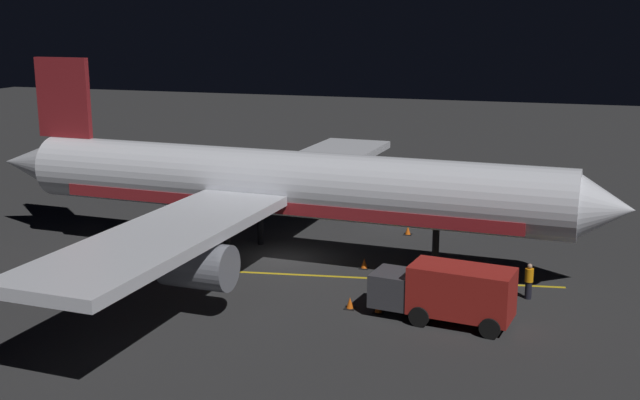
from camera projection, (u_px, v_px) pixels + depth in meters
ground_plane at (286, 260)px, 43.49m from camera, size 180.00×180.00×0.20m
apron_guide_stripe at (345, 277)px, 40.39m from camera, size 3.80×21.87×0.01m
airliner at (275, 186)px, 42.75m from camera, size 36.79×36.93×10.82m
baggage_truck at (448, 293)px, 34.11m from camera, size 2.92×6.43×2.59m
catering_truck at (394, 202)px, 51.90m from camera, size 3.45×6.69×2.20m
ground_crew_worker at (529, 281)px, 37.07m from camera, size 0.40×0.40×1.74m
traffic_cone_near_left at (364, 264)px, 41.74m from camera, size 0.50×0.50×0.55m
traffic_cone_near_right at (379, 307)px, 35.44m from camera, size 0.50×0.50×0.55m
traffic_cone_under_wing at (350, 303)px, 35.93m from camera, size 0.50×0.50×0.55m
traffic_cone_far at (408, 231)px, 48.27m from camera, size 0.50×0.50×0.55m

